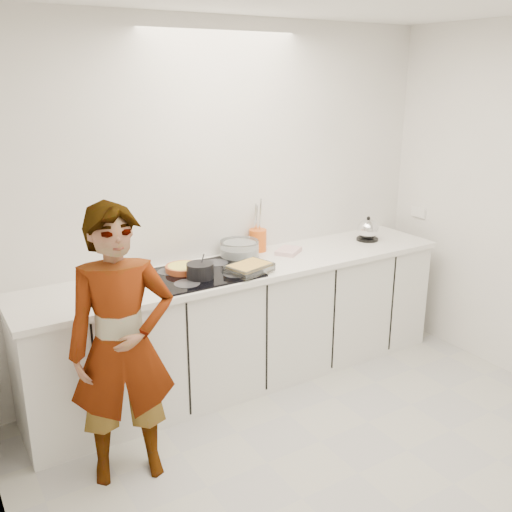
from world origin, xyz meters
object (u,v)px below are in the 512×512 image
hob (202,274)px  tart_dish (184,268)px  baking_dish (250,268)px  mixing_bowl (240,250)px  kettle (368,230)px  saucepan (200,271)px  cook (122,347)px  utensil_crock (258,240)px

hob → tart_dish: tart_dish is taller
tart_dish → baking_dish: bearing=-34.1°
tart_dish → mixing_bowl: mixing_bowl is taller
hob → kettle: 1.54m
tart_dish → saucepan: saucepan is taller
tart_dish → cook: cook is taller
tart_dish → saucepan: (0.04, -0.18, 0.03)m
saucepan → mixing_bowl: (0.46, 0.27, -0.00)m
tart_dish → baking_dish: 0.45m
tart_dish → baking_dish: (0.37, -0.25, 0.01)m
baking_dish → mixing_bowl: 0.37m
tart_dish → kettle: kettle is taller
utensil_crock → tart_dish: bearing=-166.0°
utensil_crock → cook: 1.61m
saucepan → kettle: 1.60m
tart_dish → saucepan: 0.19m
saucepan → kettle: size_ratio=0.83×
saucepan → kettle: kettle is taller
saucepan → mixing_bowl: bearing=30.8°
cook → mixing_bowl: bearing=45.7°
baking_dish → cook: 1.12m
hob → cook: bearing=-144.5°
mixing_bowl → utensil_crock: 0.23m
baking_dish → hob: bearing=150.8°
hob → utensil_crock: bearing=23.9°
saucepan → mixing_bowl: 0.54m
baking_dish → mixing_bowl: (0.12, 0.35, 0.02)m
baking_dish → kettle: bearing=9.3°
mixing_bowl → cook: cook is taller
mixing_bowl → cook: 1.38m
utensil_crock → saucepan: bearing=-151.9°
utensil_crock → cook: (-1.37, -0.81, -0.20)m
hob → mixing_bowl: mixing_bowl is taller
hob → saucepan: saucepan is taller
hob → cook: (-0.76, -0.54, -0.12)m
utensil_crock → cook: size_ratio=0.11×
mixing_bowl → utensil_crock: utensil_crock is taller
tart_dish → utensil_crock: bearing=14.0°
baking_dish → kettle: kettle is taller
mixing_bowl → cook: bearing=-147.9°
baking_dish → utensil_crock: bearing=52.3°
kettle → utensil_crock: 0.95m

